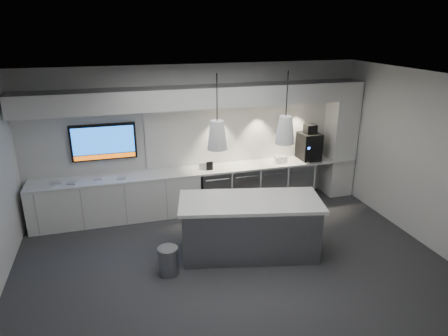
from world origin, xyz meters
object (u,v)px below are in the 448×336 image
object	(u,v)px
bin	(168,261)
coffee_machine	(309,145)
wall_tv	(104,142)
island	(250,227)

from	to	relation	value
bin	coffee_machine	world-z (taller)	coffee_machine
wall_tv	bin	xyz separation A→B (m)	(0.85, -2.43, -1.33)
wall_tv	coffee_machine	distance (m)	4.36
island	bin	world-z (taller)	island
bin	coffee_machine	size ratio (longest dim) A/B	0.58
island	bin	size ratio (longest dim) A/B	5.53
bin	coffee_machine	xyz separation A→B (m)	(3.49, 2.19, 0.99)
wall_tv	bin	distance (m)	2.90
wall_tv	coffee_machine	size ratio (longest dim) A/B	1.61
wall_tv	island	xyz separation A→B (m)	(2.28, -2.21, -1.06)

